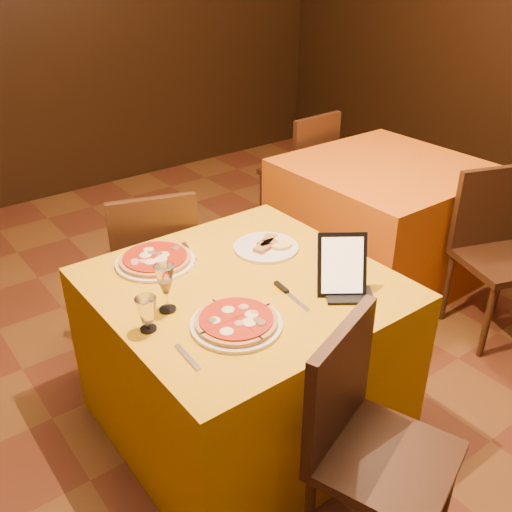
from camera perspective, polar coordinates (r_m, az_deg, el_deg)
floor at (r=2.60m, az=4.21°, el=-19.76°), size 6.00×7.00×0.01m
main_table at (r=2.50m, az=-1.21°, el=-9.96°), size 1.10×1.10×0.75m
side_table at (r=3.75m, az=12.45°, el=3.49°), size 1.10×1.10×0.75m
chair_main_near at (r=2.03m, az=12.95°, el=-19.21°), size 0.50×0.50×0.91m
chair_main_far at (r=3.04m, az=-10.37°, el=-0.88°), size 0.55×0.55×0.91m
chair_side_near at (r=3.31m, az=23.46°, el=-0.42°), size 0.62×0.62×0.91m
chair_side_far at (r=4.26m, az=4.07°, el=8.38°), size 0.50×0.50×0.91m
pizza_near at (r=2.02m, az=-1.97°, el=-6.65°), size 0.33×0.33×0.03m
pizza_far at (r=2.44m, az=-10.03°, el=-0.41°), size 0.34×0.34×0.03m
cutlet_dish at (r=2.52m, az=0.99°, el=0.98°), size 0.29×0.29×0.03m
wine_glass at (r=2.09m, az=-9.00°, el=-3.20°), size 0.10×0.10×0.19m
water_glass at (r=2.01m, az=-10.86°, el=-5.73°), size 0.07×0.07×0.13m
tablet at (r=2.18m, az=8.59°, el=-0.82°), size 0.21×0.19×0.23m
knife at (r=2.18m, az=3.78°, el=-4.26°), size 0.04×0.20×0.01m
fork_near at (r=1.90m, az=-6.87°, el=-9.99°), size 0.03×0.16×0.01m
fork_far at (r=2.51m, az=-6.72°, el=0.43°), size 0.07×0.18×0.01m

